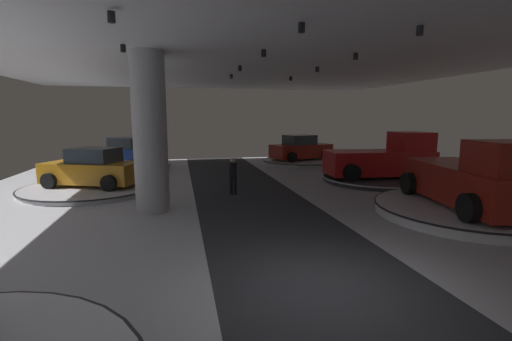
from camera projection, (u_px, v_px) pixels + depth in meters
name	position (u px, v px, depth m)	size (l,w,h in m)	color
ground	(326.00, 288.00, 6.91)	(24.00, 44.00, 0.06)	#B2B2B7
column_left	(150.00, 133.00, 12.08)	(1.16, 1.16, 5.50)	#ADADB2
display_platform_deep_right	(301.00, 162.00, 24.40)	(5.35, 5.35, 0.36)	#B7B7BC
display_car_deep_right	(301.00, 149.00, 24.25)	(4.54, 3.12, 1.71)	maroon
display_platform_far_left	(94.00, 188.00, 15.91)	(6.06, 6.06, 0.23)	#B7B7BC
display_car_far_left	(93.00, 169.00, 15.77)	(4.57, 3.40, 1.71)	#B77519
display_platform_deep_left	(131.00, 168.00, 21.60)	(4.73, 4.73, 0.36)	#B7B7BC
display_car_deep_left	(130.00, 153.00, 21.47)	(4.47, 3.90, 1.71)	navy
display_platform_far_right	(377.00, 179.00, 18.19)	(5.68, 5.68, 0.23)	#333338
pickup_truck_far_right	(384.00, 159.00, 18.07)	(5.49, 3.09, 2.30)	red
display_platform_mid_right	(466.00, 210.00, 11.86)	(5.99, 5.99, 0.35)	silver
pickup_truck_mid_right	(476.00, 180.00, 11.37)	(3.42, 5.59, 2.30)	maroon
visitor_walking_near	(233.00, 174.00, 14.92)	(0.32, 0.32, 1.59)	black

